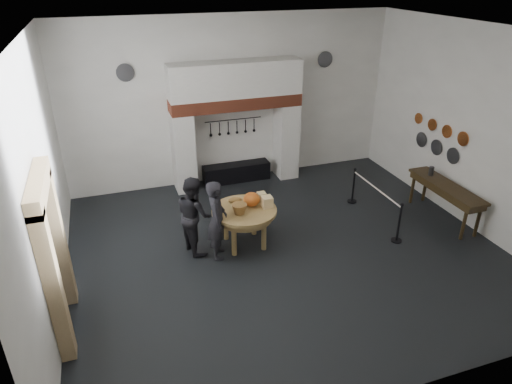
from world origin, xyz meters
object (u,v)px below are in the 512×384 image
object	(u,v)px
iron_range	(236,172)
side_table	(447,186)
visitor_near	(217,220)
barrier_post_far	(353,186)
work_table	(244,211)
barrier_post_near	(399,224)
visitor_far	(194,215)

from	to	relation	value
iron_range	side_table	world-z (taller)	side_table
visitor_near	side_table	size ratio (longest dim) A/B	0.79
barrier_post_far	work_table	bearing A→B (deg)	-162.75
iron_range	work_table	world-z (taller)	work_table
visitor_near	barrier_post_near	distance (m)	4.01
visitor_far	barrier_post_near	size ratio (longest dim) A/B	1.89
barrier_post_near	barrier_post_far	size ratio (longest dim) A/B	1.00
work_table	side_table	world-z (taller)	side_table
iron_range	barrier_post_near	size ratio (longest dim) A/B	2.11
work_table	barrier_post_near	distance (m)	3.43
barrier_post_near	side_table	bearing A→B (deg)	18.58
barrier_post_far	visitor_far	bearing A→B (deg)	-168.76
side_table	work_table	bearing A→B (deg)	174.81
visitor_far	side_table	xyz separation A→B (m)	(5.94, -0.60, 0.02)
side_table	barrier_post_far	world-z (taller)	same
barrier_post_far	side_table	bearing A→B (deg)	-42.02
visitor_near	work_table	bearing A→B (deg)	-56.26
work_table	visitor_near	bearing A→B (deg)	-159.54
iron_range	barrier_post_near	distance (m)	4.92
iron_range	barrier_post_far	bearing A→B (deg)	-42.06
iron_range	visitor_far	world-z (taller)	visitor_far
visitor_far	side_table	size ratio (longest dim) A/B	0.78
work_table	barrier_post_far	xyz separation A→B (m)	(3.26, 1.01, -0.39)
iron_range	work_table	xyz separation A→B (m)	(-0.78, -3.25, 0.59)
visitor_near	barrier_post_far	distance (m)	4.14
side_table	barrier_post_far	distance (m)	2.22
work_table	side_table	xyz separation A→B (m)	(4.88, -0.44, 0.03)
side_table	visitor_far	bearing A→B (deg)	174.26
visitor_near	side_table	distance (m)	5.54
work_table	visitor_near	distance (m)	0.70
visitor_far	side_table	world-z (taller)	visitor_far
work_table	visitor_far	distance (m)	1.07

